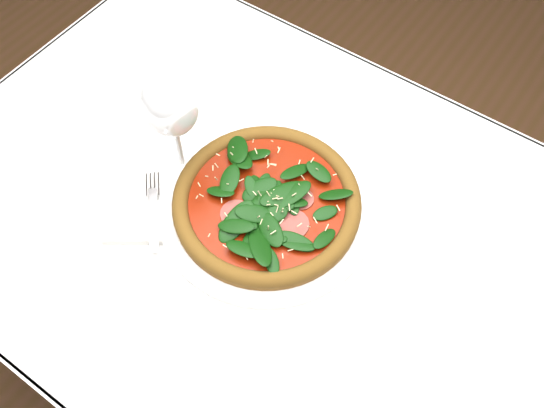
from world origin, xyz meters
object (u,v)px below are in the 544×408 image
Objects in this scene: plate at (267,207)px; pizza at (267,200)px; wine_glass at (171,106)px; napkin at (154,222)px.

plate is 0.02m from pizza.
plate is 1.11× the size of pizza.
wine_glass is 1.37× the size of napkin.
plate is 2.20× the size of napkin.
napkin is (-0.13, -0.13, -0.00)m from plate.
napkin is (-0.13, -0.13, -0.02)m from pizza.
pizza reaches higher than napkin.
pizza is 1.99× the size of napkin.
pizza is at bearing 14.04° from plate.
wine_glass is (-0.17, -0.01, 0.13)m from pizza.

